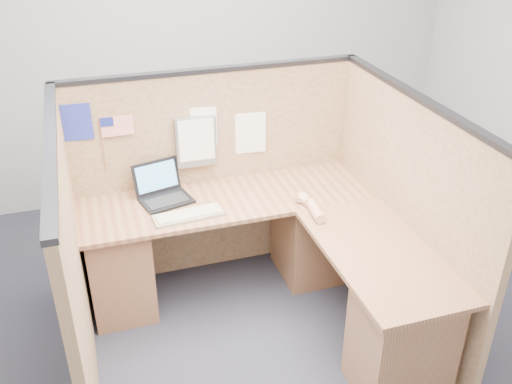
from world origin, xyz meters
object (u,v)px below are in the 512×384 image
object	(u,v)px
l_desk	(271,267)
laptop	(164,190)
keyboard	(188,215)
mouse	(303,199)

from	to	relation	value
l_desk	laptop	xyz separation A→B (m)	(-0.58, 0.53, 0.39)
keyboard	mouse	world-z (taller)	mouse
laptop	mouse	world-z (taller)	laptop
l_desk	keyboard	distance (m)	0.64
laptop	keyboard	size ratio (longest dim) A/B	0.83
keyboard	mouse	distance (m)	0.76
l_desk	laptop	world-z (taller)	laptop
l_desk	keyboard	world-z (taller)	keyboard
keyboard	mouse	bearing A→B (deg)	-7.83
mouse	laptop	bearing A→B (deg)	158.51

